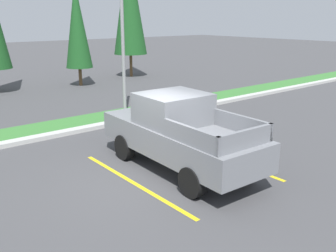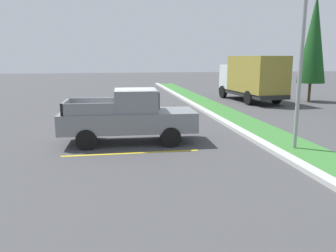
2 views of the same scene
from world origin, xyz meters
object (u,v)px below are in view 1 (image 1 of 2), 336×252
object	(u,v)px
pickup_truck_main	(179,133)
street_light	(124,21)
cypress_tree_rightmost	(129,0)
cypress_tree_right_inner	(77,25)

from	to	relation	value
pickup_truck_main	street_light	distance (m)	6.73
street_light	cypress_tree_rightmost	size ratio (longest dim) A/B	0.77
pickup_truck_main	cypress_tree_rightmost	world-z (taller)	cypress_tree_rightmost
cypress_tree_rightmost	pickup_truck_main	bearing A→B (deg)	-119.36
pickup_truck_main	cypress_tree_rightmost	xyz separation A→B (m)	(8.51, 15.13, 4.18)
cypress_tree_right_inner	cypress_tree_rightmost	distance (m)	4.92
pickup_truck_main	cypress_tree_right_inner	world-z (taller)	cypress_tree_right_inner
pickup_truck_main	street_light	size ratio (longest dim) A/B	0.78
cypress_tree_right_inner	street_light	bearing A→B (deg)	-103.38
street_light	cypress_tree_rightmost	xyz separation A→B (m)	(6.49, 9.40, 1.27)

